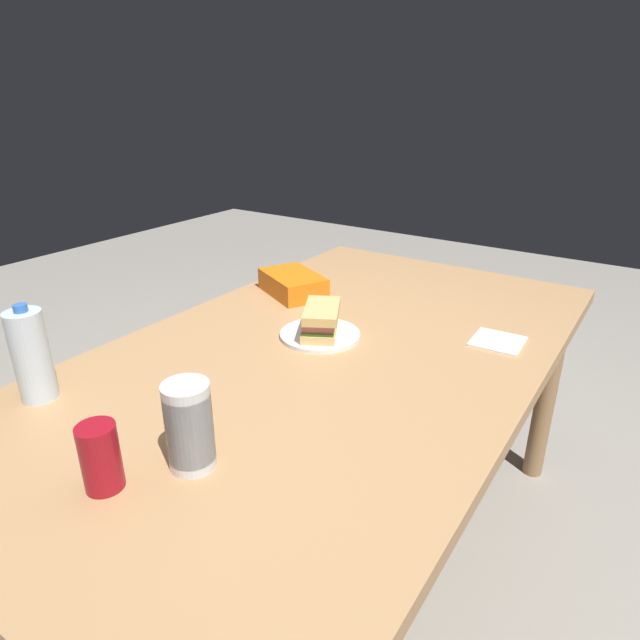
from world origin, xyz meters
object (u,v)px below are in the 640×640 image
at_px(paper_plate, 320,335).
at_px(sandwich, 321,320).
at_px(soda_can_red, 100,457).
at_px(chip_bag, 293,284).
at_px(plastic_cup_stack, 189,426).
at_px(dining_table, 325,377).
at_px(water_bottle_tall, 31,356).

xyz_separation_m(paper_plate, sandwich, (0.00, 0.00, 0.05)).
height_order(soda_can_red, chip_bag, soda_can_red).
height_order(paper_plate, sandwich, sandwich).
bearing_deg(chip_bag, soda_can_red, -45.83).
height_order(paper_plate, soda_can_red, soda_can_red).
height_order(chip_bag, plastic_cup_stack, plastic_cup_stack).
bearing_deg(sandwich, dining_table, 42.69).
bearing_deg(dining_table, sandwich, -137.31).
height_order(paper_plate, plastic_cup_stack, plastic_cup_stack).
relative_size(sandwich, water_bottle_tall, 0.91).
distance_m(soda_can_red, plastic_cup_stack, 0.15).
xyz_separation_m(dining_table, paper_plate, (-0.06, -0.06, 0.08)).
bearing_deg(plastic_cup_stack, dining_table, -173.70).
relative_size(sandwich, chip_bag, 0.87).
bearing_deg(dining_table, soda_can_red, -2.15).
bearing_deg(plastic_cup_stack, water_bottle_tall, -87.32).
relative_size(chip_bag, water_bottle_tall, 1.04).
bearing_deg(soda_can_red, plastic_cup_stack, 146.56).
relative_size(soda_can_red, plastic_cup_stack, 0.73).
distance_m(paper_plate, soda_can_red, 0.72).
xyz_separation_m(paper_plate, water_bottle_tall, (0.61, -0.34, 0.10)).
bearing_deg(soda_can_red, chip_bag, -162.45).
relative_size(dining_table, water_bottle_tall, 8.12).
distance_m(paper_plate, plastic_cup_stack, 0.61).
distance_m(dining_table, water_bottle_tall, 0.70).
height_order(soda_can_red, plastic_cup_stack, plastic_cup_stack).
height_order(sandwich, plastic_cup_stack, plastic_cup_stack).
bearing_deg(chip_bag, dining_table, -15.89).
xyz_separation_m(chip_bag, water_bottle_tall, (0.84, -0.07, 0.07)).
height_order(sandwich, chip_bag, sandwich).
bearing_deg(water_bottle_tall, plastic_cup_stack, 92.68).
xyz_separation_m(chip_bag, plastic_cup_stack, (0.82, 0.38, 0.05)).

